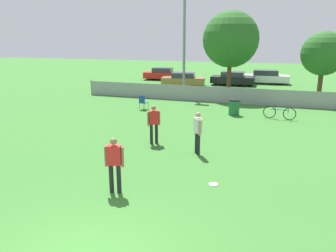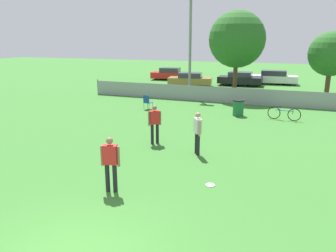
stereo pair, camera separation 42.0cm
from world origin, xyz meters
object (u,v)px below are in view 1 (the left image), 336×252
tree_near_pole (231,39)px  parked_car_dark (233,78)px  parked_car_tan (183,79)px  bicycle_sideline (279,113)px  parked_car_red (163,74)px  player_receiver_white (198,130)px  parked_car_white (265,77)px  frisbee_disc (213,184)px  folding_chair_sideline (143,102)px  light_pole (184,37)px  player_thrower_red (154,122)px  tree_far_right (324,54)px  trash_bin (234,107)px  player_defender_red (114,161)px

tree_near_pole → parked_car_dark: (-0.65, 6.67, -3.65)m
parked_car_tan → bicycle_sideline: bearing=-61.2°
parked_car_red → parked_car_tan: size_ratio=0.98×
player_receiver_white → parked_car_white: size_ratio=0.36×
frisbee_disc → folding_chair_sideline: 11.51m
frisbee_disc → bicycle_sideline: (1.73, 9.66, 0.35)m
light_pole → parked_car_white: light_pole is taller
player_thrower_red → parked_car_tan: (-3.88, 17.39, -0.31)m
tree_far_right → trash_bin: 8.45m
frisbee_disc → parked_car_white: (0.12, 25.06, 0.65)m
player_receiver_white → player_thrower_red: bearing=-140.6°
light_pole → tree_far_right: light_pole is taller
folding_chair_sideline → parked_car_dark: (3.66, 13.31, 0.14)m
player_defender_red → folding_chair_sideline: bearing=96.2°
tree_far_right → player_defender_red: tree_far_right is taller
tree_near_pole → player_receiver_white: tree_near_pole is taller
parked_car_red → parked_car_dark: (7.91, -1.85, 0.01)m
frisbee_disc → parked_car_red: 26.91m
parked_car_red → player_thrower_red: bearing=-78.4°
tree_far_right → bicycle_sideline: size_ratio=2.76×
tree_near_pole → folding_chair_sideline: (-4.31, -6.64, -3.79)m
tree_far_right → frisbee_disc: size_ratio=17.00×
folding_chair_sideline → parked_car_tan: size_ratio=0.21×
tree_near_pole → frisbee_disc: 16.85m
folding_chair_sideline → trash_bin: size_ratio=0.98×
player_thrower_red → bicycle_sideline: 8.15m
light_pole → parked_car_white: 11.79m
player_thrower_red → frisbee_disc: player_thrower_red is taller
frisbee_disc → bicycle_sideline: 9.82m
player_defender_red → parked_car_dark: 24.27m
frisbee_disc → parked_car_dark: (-2.80, 22.83, 0.64)m
player_thrower_red → folding_chair_sideline: player_thrower_red is taller
player_defender_red → player_receiver_white: (1.43, 4.01, 0.00)m
tree_near_pole → player_defender_red: size_ratio=3.86×
player_defender_red → parked_car_tan: (-4.53, 22.06, -0.31)m
tree_far_right → trash_bin: tree_far_right is taller
parked_car_red → frisbee_disc: bearing=-74.2°
bicycle_sideline → player_receiver_white: bearing=-105.8°
bicycle_sideline → parked_car_dark: size_ratio=0.43×
player_thrower_red → folding_chair_sideline: bearing=79.6°
tree_far_right → parked_car_white: tree_far_right is taller
light_pole → tree_near_pole: (3.41, 0.70, -0.15)m
player_defender_red → tree_near_pole: bearing=75.3°
player_thrower_red → player_receiver_white: same height
trash_bin → folding_chair_sideline: bearing=-176.6°
tree_near_pole → parked_car_tan: tree_near_pole is taller
frisbee_disc → parked_car_white: parked_car_white is taller
folding_chair_sideline → parked_car_tan: (-0.65, 11.10, 0.13)m
player_thrower_red → parked_car_red: bearing=71.6°
player_thrower_red → parked_car_red: size_ratio=0.40×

